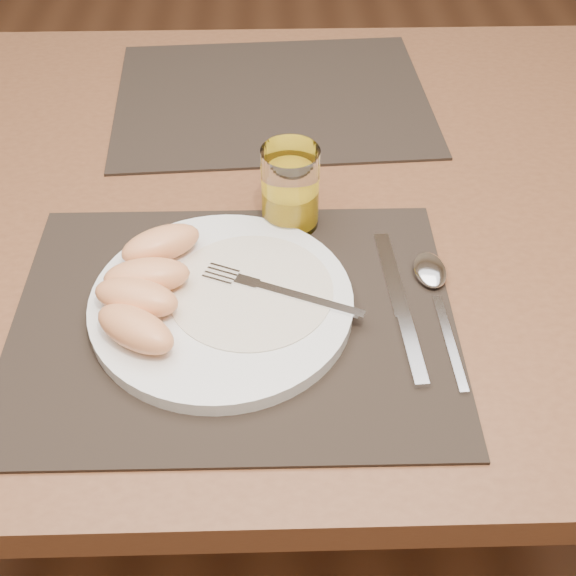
# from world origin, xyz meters

# --- Properties ---
(ground) EXTENTS (5.00, 5.00, 0.00)m
(ground) POSITION_xyz_m (0.00, 0.00, 0.00)
(ground) COLOR brown
(ground) RESTS_ON ground
(table) EXTENTS (1.40, 0.90, 0.75)m
(table) POSITION_xyz_m (0.00, 0.00, 0.67)
(table) COLOR brown
(table) RESTS_ON ground
(placemat_near) EXTENTS (0.45, 0.35, 0.00)m
(placemat_near) POSITION_xyz_m (-0.03, -0.22, 0.75)
(placemat_near) COLOR black
(placemat_near) RESTS_ON table
(placemat_far) EXTENTS (0.47, 0.37, 0.00)m
(placemat_far) POSITION_xyz_m (0.01, 0.22, 0.75)
(placemat_far) COLOR black
(placemat_far) RESTS_ON table
(plate) EXTENTS (0.27, 0.27, 0.02)m
(plate) POSITION_xyz_m (-0.04, -0.21, 0.76)
(plate) COLOR white
(plate) RESTS_ON placemat_near
(plate_dressing) EXTENTS (0.17, 0.17, 0.00)m
(plate_dressing) POSITION_xyz_m (-0.01, -0.20, 0.77)
(plate_dressing) COLOR white
(plate_dressing) RESTS_ON plate
(fork) EXTENTS (0.17, 0.08, 0.00)m
(fork) POSITION_xyz_m (0.01, -0.20, 0.77)
(fork) COLOR silver
(fork) RESTS_ON plate
(knife) EXTENTS (0.03, 0.22, 0.01)m
(knife) POSITION_xyz_m (0.14, -0.23, 0.76)
(knife) COLOR silver
(knife) RESTS_ON placemat_near
(spoon) EXTENTS (0.04, 0.19, 0.01)m
(spoon) POSITION_xyz_m (0.18, -0.18, 0.76)
(spoon) COLOR silver
(spoon) RESTS_ON placemat_near
(juice_glass) EXTENTS (0.07, 0.07, 0.10)m
(juice_glass) POSITION_xyz_m (0.03, -0.07, 0.80)
(juice_glass) COLOR white
(juice_glass) RESTS_ON placemat_near
(grapefruit_wedges) EXTENTS (0.11, 0.20, 0.03)m
(grapefruit_wedges) POSITION_xyz_m (-0.12, -0.21, 0.79)
(grapefruit_wedges) COLOR #EE9D61
(grapefruit_wedges) RESTS_ON plate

